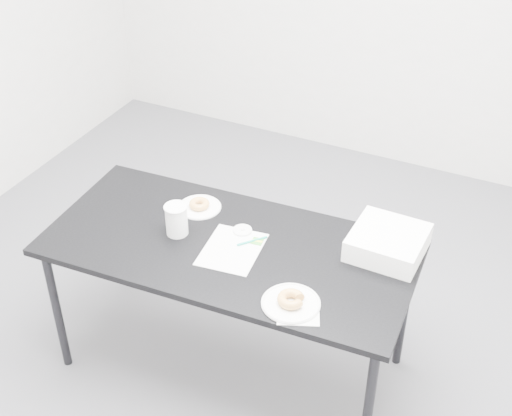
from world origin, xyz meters
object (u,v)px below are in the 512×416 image
at_px(scorecard, 232,249).
at_px(donut_near, 291,299).
at_px(plate_far, 199,207).
at_px(table, 229,255).
at_px(donut_far, 199,204).
at_px(pen, 252,241).
at_px(bakery_box, 388,242).
at_px(coffee_cup, 177,220).
at_px(plate_near, 291,303).

height_order(scorecard, donut_near, donut_near).
relative_size(scorecard, plate_far, 1.49).
bearing_deg(table, scorecard, -45.15).
bearing_deg(donut_far, pen, -21.08).
relative_size(plate_far, bakery_box, 0.67).
bearing_deg(pen, coffee_cup, 144.75).
height_order(donut_far, coffee_cup, coffee_cup).
bearing_deg(bakery_box, plate_far, -174.59).
bearing_deg(plate_near, scorecard, 150.41).
bearing_deg(table, coffee_cup, -177.14).
distance_m(plate_far, bakery_box, 0.88).
relative_size(plate_near, donut_near, 2.13).
bearing_deg(bakery_box, coffee_cup, -161.22).
height_order(donut_near, coffee_cup, coffee_cup).
height_order(plate_far, donut_far, donut_far).
distance_m(pen, plate_far, 0.36).
height_order(pen, plate_far, pen).
distance_m(scorecard, plate_near, 0.42).
xyz_separation_m(table, scorecard, (0.03, -0.02, 0.06)).
distance_m(plate_near, donut_far, 0.77).
relative_size(donut_far, bakery_box, 0.31).
xyz_separation_m(donut_near, coffee_cup, (-0.63, 0.21, 0.05)).
xyz_separation_m(table, coffee_cup, (-0.24, -0.02, 0.13)).
relative_size(pen, donut_near, 1.28).
xyz_separation_m(coffee_cup, bakery_box, (0.87, 0.27, -0.02)).
relative_size(pen, donut_far, 1.48).
distance_m(pen, donut_far, 0.36).
distance_m(pen, bakery_box, 0.58).
xyz_separation_m(pen, bakery_box, (0.55, 0.19, 0.04)).
distance_m(scorecard, donut_near, 0.42).
xyz_separation_m(pen, plate_far, (-0.33, 0.13, -0.00)).
bearing_deg(plate_far, table, -36.67).
xyz_separation_m(plate_far, coffee_cup, (0.01, -0.21, 0.07)).
distance_m(scorecard, pen, 0.10).
distance_m(table, donut_near, 0.46).
relative_size(plate_near, coffee_cup, 1.60).
bearing_deg(donut_far, plate_far, 90.00).
bearing_deg(table, bakery_box, 18.56).
bearing_deg(coffee_cup, bakery_box, 17.26).
height_order(scorecard, plate_far, plate_far).
relative_size(scorecard, plate_near, 1.30).
bearing_deg(coffee_cup, donut_far, 92.03).
bearing_deg(donut_near, coffee_cup, 161.97).
xyz_separation_m(scorecard, coffee_cup, (-0.27, 0.00, 0.07)).
height_order(table, donut_far, donut_far).
distance_m(plate_near, coffee_cup, 0.67).
distance_m(table, coffee_cup, 0.28).
xyz_separation_m(plate_far, bakery_box, (0.88, 0.06, 0.05)).
xyz_separation_m(donut_near, donut_far, (-0.64, 0.42, -0.01)).
bearing_deg(donut_far, table, -36.67).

